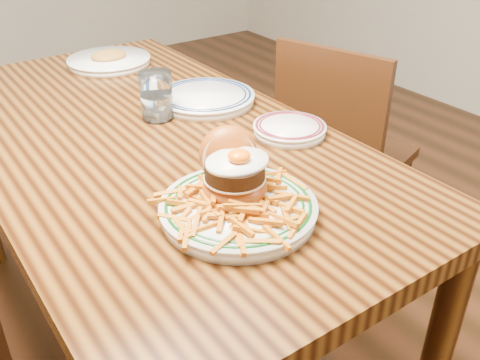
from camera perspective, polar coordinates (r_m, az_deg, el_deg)
floor at (r=1.89m, az=-7.95°, el=-15.98°), size 6.00×6.00×0.00m
table at (r=1.49m, az=-9.74°, el=1.97°), size 0.85×1.60×0.75m
chair_right at (r=1.98m, az=10.54°, el=3.04°), size 0.51×0.51×0.87m
main_plate at (r=1.07m, az=-0.37°, el=-1.49°), size 0.32×0.34×0.15m
side_plate at (r=1.41m, az=5.30°, el=5.50°), size 0.19×0.19×0.03m
rear_plate at (r=1.61m, az=-3.69°, el=8.79°), size 0.29×0.29×0.03m
water_glass at (r=1.50m, az=-8.88°, el=8.57°), size 0.09×0.09×0.13m
far_plate at (r=1.99m, az=-13.79°, el=12.29°), size 0.29×0.29×0.05m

